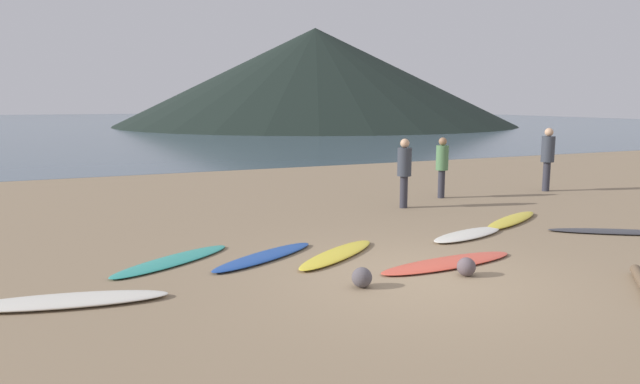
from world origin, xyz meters
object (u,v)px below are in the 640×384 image
(surfboard_1, at_px, (172,261))
(beach_rock_far, at_px, (362,277))
(person_0, at_px, (442,162))
(surfboard_4, at_px, (448,263))
(person_2, at_px, (548,154))
(surfboard_7, at_px, (619,232))
(surfboard_0, at_px, (64,301))
(surfboard_6, at_px, (512,220))
(beach_rock_near, at_px, (466,267))
(surfboard_2, at_px, (264,256))
(surfboard_5, at_px, (468,234))
(person_1, at_px, (404,167))
(surfboard_3, at_px, (337,254))

(surfboard_1, relative_size, beach_rock_far, 8.26)
(surfboard_1, distance_m, person_0, 8.49)
(surfboard_4, distance_m, person_2, 8.89)
(surfboard_7, bearing_deg, surfboard_4, -142.09)
(person_0, bearing_deg, surfboard_0, -150.95)
(surfboard_1, xyz_separation_m, surfboard_7, (8.42, -1.43, 0.00))
(surfboard_6, relative_size, beach_rock_near, 8.60)
(person_0, xyz_separation_m, beach_rock_far, (-5.48, -5.83, -0.81))
(person_2, relative_size, beach_rock_far, 6.31)
(person_2, xyz_separation_m, beach_rock_near, (-7.28, -5.76, -0.93))
(surfboard_0, xyz_separation_m, person_0, (9.29, 4.90, 0.91))
(surfboard_0, xyz_separation_m, person_2, (12.77, 4.68, 1.02))
(surfboard_0, relative_size, surfboard_7, 0.96)
(beach_rock_near, bearing_deg, beach_rock_far, 174.92)
(surfboard_2, height_order, beach_rock_near, beach_rock_near)
(surfboard_6, height_order, beach_rock_near, beach_rock_near)
(surfboard_2, relative_size, surfboard_5, 1.18)
(person_0, height_order, beach_rock_near, person_0)
(surfboard_5, distance_m, person_1, 3.28)
(beach_rock_near, bearing_deg, surfboard_4, 79.36)
(surfboard_2, height_order, surfboard_5, surfboard_5)
(person_1, bearing_deg, beach_rock_far, -167.39)
(surfboard_6, height_order, person_0, person_0)
(surfboard_0, xyz_separation_m, surfboard_1, (1.60, 1.43, -0.02))
(surfboard_2, height_order, surfboard_3, surfboard_3)
(surfboard_0, distance_m, surfboard_1, 2.15)
(surfboard_2, xyz_separation_m, surfboard_5, (4.08, -0.08, 0.00))
(surfboard_0, xyz_separation_m, surfboard_5, (7.11, 0.96, -0.01))
(surfboard_3, distance_m, beach_rock_near, 2.18)
(surfboard_1, bearing_deg, person_1, -8.22)
(surfboard_0, bearing_deg, person_2, 30.79)
(surfboard_5, xyz_separation_m, beach_rock_far, (-3.30, -1.89, 0.10))
(person_0, bearing_deg, surfboard_1, -154.43)
(person_0, bearing_deg, surfboard_6, -97.07)
(surfboard_3, distance_m, surfboard_4, 1.82)
(surfboard_5, distance_m, beach_rock_far, 3.80)
(surfboard_2, bearing_deg, person_1, 4.38)
(person_1, distance_m, beach_rock_near, 5.62)
(surfboard_2, bearing_deg, surfboard_0, 169.74)
(surfboard_4, bearing_deg, surfboard_5, 38.06)
(surfboard_5, bearing_deg, beach_rock_far, -166.87)
(surfboard_6, height_order, surfboard_7, surfboard_6)
(beach_rock_near, bearing_deg, surfboard_0, 168.92)
(surfboard_1, height_order, person_2, person_2)
(surfboard_1, height_order, person_0, person_0)
(person_0, bearing_deg, surfboard_7, -80.31)
(surfboard_7, bearing_deg, beach_rock_near, -134.88)
(surfboard_4, bearing_deg, surfboard_1, 149.03)
(surfboard_5, height_order, surfboard_7, surfboard_5)
(person_0, distance_m, beach_rock_near, 7.13)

